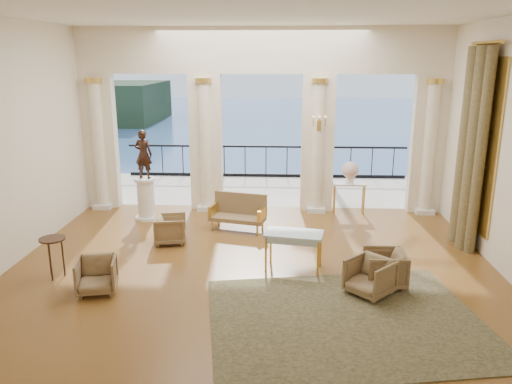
# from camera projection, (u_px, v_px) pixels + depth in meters

# --- Properties ---
(floor) EXTENTS (9.00, 9.00, 0.00)m
(floor) POSITION_uv_depth(u_px,v_px,m) (252.00, 269.00, 9.23)
(floor) COLOR #4D2B0B
(floor) RESTS_ON ground
(room_walls) EXTENTS (9.00, 9.00, 9.00)m
(room_walls) POSITION_uv_depth(u_px,v_px,m) (248.00, 120.00, 7.40)
(room_walls) COLOR #F5E8CD
(room_walls) RESTS_ON ground
(arcade) EXTENTS (9.00, 0.56, 4.50)m
(arcade) POSITION_uv_depth(u_px,v_px,m) (262.00, 108.00, 12.24)
(arcade) COLOR beige
(arcade) RESTS_ON ground
(terrace) EXTENTS (10.00, 3.60, 0.10)m
(terrace) POSITION_uv_depth(u_px,v_px,m) (264.00, 191.00, 14.83)
(terrace) COLOR #B9AE98
(terrace) RESTS_ON ground
(balustrade) EXTENTS (9.00, 0.06, 1.03)m
(balustrade) POSITION_uv_depth(u_px,v_px,m) (266.00, 164.00, 16.26)
(balustrade) COLOR black
(balustrade) RESTS_ON terrace
(palm_tree) EXTENTS (2.00, 2.00, 4.50)m
(palm_tree) POSITION_uv_depth(u_px,v_px,m) (335.00, 46.00, 14.42)
(palm_tree) COLOR #4C3823
(palm_tree) RESTS_ON terrace
(headland) EXTENTS (22.00, 18.00, 6.00)m
(headland) POSITION_uv_depth(u_px,v_px,m) (90.00, 102.00, 79.03)
(headland) COLOR black
(headland) RESTS_ON sea
(sea) EXTENTS (160.00, 160.00, 0.00)m
(sea) POSITION_uv_depth(u_px,v_px,m) (279.00, 131.00, 68.64)
(sea) COLOR #2F5690
(sea) RESTS_ON ground
(curtain) EXTENTS (0.33, 1.40, 4.09)m
(curtain) POSITION_uv_depth(u_px,v_px,m) (471.00, 149.00, 9.93)
(curtain) COLOR #4E4623
(curtain) RESTS_ON ground
(window_frame) EXTENTS (0.04, 1.60, 3.40)m
(window_frame) POSITION_uv_depth(u_px,v_px,m) (481.00, 145.00, 9.90)
(window_frame) COLOR gold
(window_frame) RESTS_ON room_walls
(wall_sconce) EXTENTS (0.30, 0.11, 0.33)m
(wall_sconce) POSITION_uv_depth(u_px,v_px,m) (319.00, 125.00, 11.96)
(wall_sconce) COLOR gold
(wall_sconce) RESTS_ON arcade
(rug) EXTENTS (4.47, 3.74, 0.02)m
(rug) POSITION_uv_depth(u_px,v_px,m) (346.00, 320.00, 7.41)
(rug) COLOR #292E17
(rug) RESTS_ON ground
(armchair_a) EXTENTS (0.74, 0.71, 0.65)m
(armchair_a) POSITION_uv_depth(u_px,v_px,m) (97.00, 274.00, 8.25)
(armchair_a) COLOR #4E3F1E
(armchair_a) RESTS_ON ground
(armchair_b) EXTENTS (0.89, 0.89, 0.67)m
(armchair_b) POSITION_uv_depth(u_px,v_px,m) (370.00, 275.00, 8.16)
(armchair_b) COLOR #4E3F1E
(armchair_b) RESTS_ON ground
(armchair_c) EXTENTS (0.63, 0.67, 0.69)m
(armchair_c) POSITION_uv_depth(u_px,v_px,m) (385.00, 267.00, 8.48)
(armchair_c) COLOR #4E3F1E
(armchair_c) RESTS_ON ground
(armchair_d) EXTENTS (0.69, 0.72, 0.65)m
(armchair_d) POSITION_uv_depth(u_px,v_px,m) (171.00, 228.00, 10.46)
(armchair_d) COLOR #4E3F1E
(armchair_d) RESTS_ON ground
(settee) EXTENTS (1.33, 0.81, 0.82)m
(settee) POSITION_uv_depth(u_px,v_px,m) (239.00, 212.00, 11.28)
(settee) COLOR #4E3F1E
(settee) RESTS_ON ground
(game_table) EXTENTS (1.12, 0.73, 0.71)m
(game_table) POSITION_uv_depth(u_px,v_px,m) (294.00, 236.00, 9.06)
(game_table) COLOR #9DB5C7
(game_table) RESTS_ON ground
(pedestal) EXTENTS (0.55, 0.55, 1.02)m
(pedestal) POSITION_uv_depth(u_px,v_px,m) (146.00, 200.00, 11.96)
(pedestal) COLOR silver
(pedestal) RESTS_ON ground
(statue) EXTENTS (0.46, 0.34, 1.15)m
(statue) POSITION_uv_depth(u_px,v_px,m) (143.00, 154.00, 11.67)
(statue) COLOR black
(statue) RESTS_ON pedestal
(console_table) EXTENTS (0.81, 0.32, 0.77)m
(console_table) POSITION_uv_depth(u_px,v_px,m) (349.00, 188.00, 12.37)
(console_table) COLOR silver
(console_table) RESTS_ON ground
(urn) EXTENTS (0.41, 0.41, 0.54)m
(urn) POSITION_uv_depth(u_px,v_px,m) (350.00, 171.00, 12.26)
(urn) COLOR white
(urn) RESTS_ON console_table
(side_table) EXTENTS (0.45, 0.45, 0.74)m
(side_table) POSITION_uv_depth(u_px,v_px,m) (53.00, 244.00, 8.72)
(side_table) COLOR black
(side_table) RESTS_ON ground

